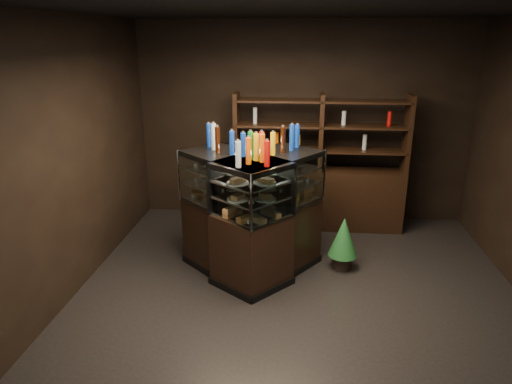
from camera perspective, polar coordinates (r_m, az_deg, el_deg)
ground at (r=5.25m, az=5.12°, el=-13.02°), size 5.00×5.00×0.00m
room_shell at (r=4.52m, az=5.85°, el=8.29°), size 5.02×5.02×3.01m
display_case at (r=5.51m, az=-0.53°, el=-5.41°), size 1.80×1.50×1.49m
food_display at (r=5.27m, az=-0.55°, el=0.80°), size 1.36×1.10×0.46m
bottles_top at (r=5.15m, az=-0.57°, el=6.03°), size 1.18×0.96×0.30m
potted_conifer at (r=5.72m, az=10.90°, el=-5.42°), size 0.36×0.36×0.77m
back_shelving at (r=6.86m, az=7.76°, el=0.43°), size 2.49×0.44×2.00m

